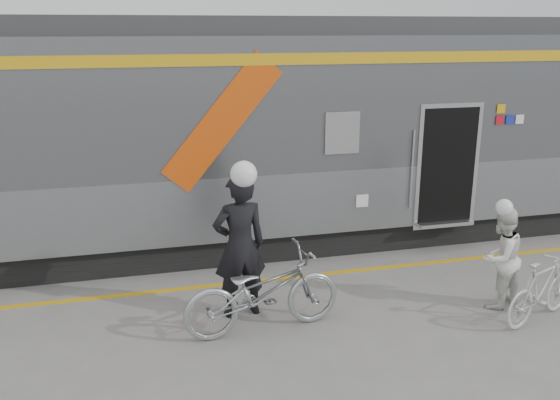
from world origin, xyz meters
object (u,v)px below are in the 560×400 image
object	(u,v)px
bicycle_left	(263,292)
bicycle_right	(541,290)
man	(240,246)
woman	(500,258)

from	to	relation	value
bicycle_left	bicycle_right	bearing A→B (deg)	-106.40
man	bicycle_right	xyz separation A→B (m)	(3.97, -1.22, -0.58)
woman	bicycle_left	bearing A→B (deg)	-23.42
bicycle_right	bicycle_left	bearing A→B (deg)	58.49
bicycle_left	man	bearing A→B (deg)	13.72
man	bicycle_right	distance (m)	4.20
bicycle_left	bicycle_right	size ratio (longest dim) A/B	1.43
man	bicycle_left	world-z (taller)	man
bicycle_left	woman	xyz separation A→B (m)	(3.47, -0.12, 0.18)
bicycle_left	bicycle_right	distance (m)	3.83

